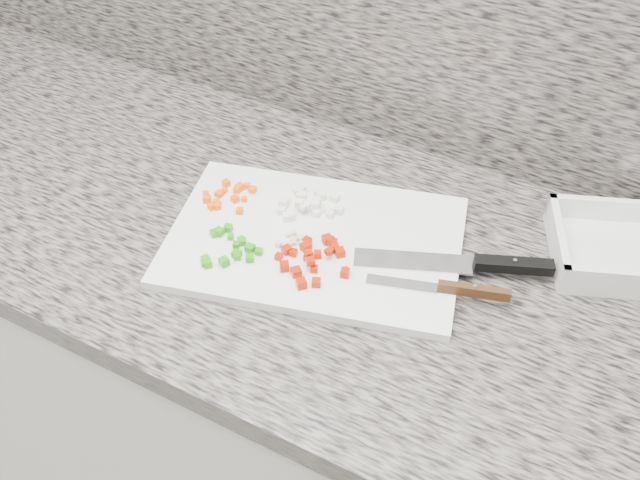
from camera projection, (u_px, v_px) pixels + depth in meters
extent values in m
cube|color=silver|center=(320.00, 415.00, 1.40)|extent=(3.92, 0.62, 0.86)
cube|color=#645E58|center=(320.00, 250.00, 1.09)|extent=(3.96, 0.64, 0.04)
cube|color=silver|center=(315.00, 241.00, 1.07)|extent=(0.49, 0.39, 0.01)
cube|color=#FF5905|center=(253.00, 190.00, 1.14)|extent=(0.01, 0.01, 0.01)
cube|color=#FF5905|center=(218.00, 207.00, 1.11)|extent=(0.01, 0.01, 0.01)
cube|color=#FF5905|center=(216.00, 203.00, 1.12)|extent=(0.01, 0.01, 0.01)
cube|color=#FF5905|center=(224.00, 190.00, 1.14)|extent=(0.01, 0.01, 0.01)
cube|color=#FF5905|center=(226.00, 183.00, 1.15)|extent=(0.01, 0.01, 0.01)
cube|color=#FF5905|center=(219.00, 194.00, 1.13)|extent=(0.01, 0.01, 0.01)
cube|color=#FF5905|center=(240.00, 211.00, 1.10)|extent=(0.01, 0.01, 0.01)
cube|color=#FF5905|center=(237.00, 189.00, 1.14)|extent=(0.01, 0.01, 0.01)
cube|color=#FF5905|center=(240.00, 186.00, 1.14)|extent=(0.01, 0.01, 0.01)
cube|color=#FF5905|center=(247.00, 186.00, 1.15)|extent=(0.01, 0.01, 0.01)
cube|color=#FF5905|center=(211.00, 207.00, 1.11)|extent=(0.01, 0.01, 0.01)
cube|color=#FF5905|center=(244.00, 199.00, 1.12)|extent=(0.01, 0.01, 0.01)
cube|color=#FF5905|center=(235.00, 199.00, 1.12)|extent=(0.01, 0.01, 0.01)
cube|color=#FF5905|center=(218.00, 204.00, 1.11)|extent=(0.01, 0.01, 0.01)
cube|color=#FF5905|center=(207.00, 199.00, 1.12)|extent=(0.01, 0.01, 0.01)
cube|color=#FF5905|center=(206.00, 194.00, 1.13)|extent=(0.01, 0.01, 0.01)
cube|color=silver|center=(301.00, 196.00, 1.13)|extent=(0.02, 0.02, 0.01)
cube|color=silver|center=(297.00, 191.00, 1.14)|extent=(0.01, 0.01, 0.01)
cube|color=silver|center=(316.00, 205.00, 1.10)|extent=(0.01, 0.01, 0.01)
cube|color=silver|center=(300.00, 196.00, 1.13)|extent=(0.01, 0.01, 0.01)
cube|color=silver|center=(287.00, 217.00, 1.09)|extent=(0.02, 0.02, 0.01)
cube|color=silver|center=(279.00, 211.00, 1.10)|extent=(0.01, 0.01, 0.01)
cube|color=silver|center=(297.00, 190.00, 1.14)|extent=(0.02, 0.02, 0.01)
cube|color=silver|center=(307.00, 205.00, 1.10)|extent=(0.01, 0.01, 0.01)
cube|color=silver|center=(299.00, 190.00, 1.14)|extent=(0.01, 0.01, 0.01)
cube|color=silver|center=(284.00, 203.00, 1.11)|extent=(0.01, 0.01, 0.01)
cube|color=silver|center=(303.00, 207.00, 1.09)|extent=(0.01, 0.01, 0.01)
cube|color=silver|center=(300.00, 190.00, 1.14)|extent=(0.02, 0.02, 0.01)
cube|color=silver|center=(335.00, 197.00, 1.12)|extent=(0.01, 0.01, 0.01)
cube|color=silver|center=(285.00, 200.00, 1.12)|extent=(0.01, 0.01, 0.01)
cube|color=silver|center=(299.00, 203.00, 1.10)|extent=(0.01, 0.01, 0.01)
cube|color=silver|center=(321.00, 196.00, 1.13)|extent=(0.02, 0.02, 0.01)
cube|color=silver|center=(282.00, 210.00, 1.10)|extent=(0.01, 0.01, 0.01)
cube|color=silver|center=(328.00, 211.00, 1.10)|extent=(0.01, 0.01, 0.01)
cube|color=silver|center=(316.00, 213.00, 1.10)|extent=(0.01, 0.01, 0.01)
cube|color=silver|center=(320.00, 194.00, 1.13)|extent=(0.02, 0.02, 0.01)
cube|color=silver|center=(339.00, 209.00, 1.10)|extent=(0.01, 0.01, 0.01)
cube|color=silver|center=(330.00, 215.00, 1.09)|extent=(0.01, 0.01, 0.01)
cube|color=silver|center=(291.00, 216.00, 1.09)|extent=(0.02, 0.02, 0.01)
cube|color=silver|center=(317.00, 201.00, 1.10)|extent=(0.02, 0.02, 0.01)
cube|color=#268E0C|center=(242.00, 241.00, 1.05)|extent=(0.01, 0.01, 0.01)
cube|color=#268E0C|center=(228.00, 228.00, 1.07)|extent=(0.01, 0.01, 0.01)
cube|color=#268E0C|center=(242.00, 240.00, 1.05)|extent=(0.01, 0.01, 0.01)
cube|color=#268E0C|center=(208.00, 263.00, 1.02)|extent=(0.02, 0.02, 0.01)
cube|color=#268E0C|center=(236.00, 245.00, 1.03)|extent=(0.01, 0.01, 0.01)
cube|color=#268E0C|center=(206.00, 259.00, 1.02)|extent=(0.01, 0.01, 0.01)
cube|color=#268E0C|center=(224.00, 262.00, 1.02)|extent=(0.02, 0.02, 0.01)
cube|color=#268E0C|center=(231.00, 237.00, 1.06)|extent=(0.01, 0.01, 0.01)
cube|color=#268E0C|center=(259.00, 252.00, 1.04)|extent=(0.01, 0.01, 0.01)
cube|color=#268E0C|center=(205.00, 263.00, 1.02)|extent=(0.01, 0.01, 0.01)
cube|color=#268E0C|center=(224.00, 263.00, 1.02)|extent=(0.01, 0.01, 0.01)
cube|color=#268E0C|center=(250.00, 258.00, 1.02)|extent=(0.02, 0.02, 0.01)
cube|color=#268E0C|center=(250.00, 248.00, 1.04)|extent=(0.01, 0.01, 0.01)
cube|color=#268E0C|center=(237.00, 254.00, 1.03)|extent=(0.01, 0.01, 0.01)
cube|color=#268E0C|center=(214.00, 233.00, 1.06)|extent=(0.01, 0.01, 0.01)
cube|color=#268E0C|center=(237.00, 256.00, 1.03)|extent=(0.01, 0.01, 0.01)
cube|color=#268E0C|center=(219.00, 232.00, 1.07)|extent=(0.01, 0.01, 0.01)
cube|color=#B01902|center=(345.00, 273.00, 1.00)|extent=(0.01, 0.01, 0.01)
cube|color=#B01902|center=(310.00, 261.00, 1.01)|extent=(0.02, 0.02, 0.01)
cube|color=#B01902|center=(335.00, 246.00, 1.04)|extent=(0.01, 0.01, 0.01)
cube|color=#B01902|center=(345.00, 271.00, 1.01)|extent=(0.01, 0.01, 0.01)
cube|color=#B01902|center=(301.00, 283.00, 0.99)|extent=(0.02, 0.02, 0.01)
cube|color=#B01902|center=(329.00, 240.00, 1.05)|extent=(0.01, 0.01, 0.01)
cube|color=#B01902|center=(309.00, 245.00, 1.05)|extent=(0.01, 0.01, 0.01)
cube|color=#B01902|center=(293.00, 252.00, 1.03)|extent=(0.01, 0.01, 0.01)
cube|color=#B01902|center=(284.00, 266.00, 1.01)|extent=(0.02, 0.02, 0.01)
cube|color=#B01902|center=(316.00, 282.00, 0.99)|extent=(0.02, 0.02, 0.01)
cube|color=#B01902|center=(279.00, 256.00, 1.03)|extent=(0.01, 0.01, 0.01)
cube|color=#B01902|center=(326.00, 239.00, 1.05)|extent=(0.01, 0.01, 0.01)
cube|color=#B01902|center=(306.00, 247.00, 1.04)|extent=(0.02, 0.02, 0.01)
cube|color=#B01902|center=(328.00, 252.00, 1.02)|extent=(0.01, 0.01, 0.01)
cube|color=#B01902|center=(327.00, 239.00, 1.05)|extent=(0.02, 0.02, 0.01)
cube|color=#B01902|center=(340.00, 252.00, 1.03)|extent=(0.02, 0.02, 0.01)
cube|color=#B01902|center=(309.00, 254.00, 1.02)|extent=(0.02, 0.02, 0.01)
cube|color=#B01902|center=(330.00, 251.00, 1.04)|extent=(0.01, 0.01, 0.01)
cube|color=#B01902|center=(314.00, 269.00, 1.01)|extent=(0.01, 0.01, 0.01)
cube|color=#B01902|center=(308.00, 257.00, 1.03)|extent=(0.01, 0.01, 0.01)
cube|color=#B01902|center=(307.00, 240.00, 1.05)|extent=(0.01, 0.01, 0.01)
cube|color=#B01902|center=(296.00, 272.00, 1.00)|extent=(0.02, 0.02, 0.01)
cube|color=#B01902|center=(333.00, 242.00, 1.05)|extent=(0.01, 0.01, 0.01)
cube|color=#B01902|center=(287.00, 250.00, 1.04)|extent=(0.02, 0.02, 0.01)
cube|color=#B01902|center=(318.00, 254.00, 1.03)|extent=(0.01, 0.01, 0.01)
cube|color=beige|center=(290.00, 244.00, 1.05)|extent=(0.01, 0.01, 0.01)
cube|color=beige|center=(301.00, 239.00, 1.06)|extent=(0.01, 0.01, 0.01)
cube|color=beige|center=(302.00, 244.00, 1.05)|extent=(0.01, 0.01, 0.01)
cube|color=beige|center=(293.00, 242.00, 1.05)|extent=(0.01, 0.01, 0.01)
cube|color=beige|center=(293.00, 240.00, 1.05)|extent=(0.01, 0.01, 0.01)
cube|color=beige|center=(294.00, 233.00, 1.07)|extent=(0.01, 0.01, 0.01)
cube|color=beige|center=(285.00, 246.00, 1.04)|extent=(0.01, 0.01, 0.01)
cube|color=beige|center=(278.00, 244.00, 1.05)|extent=(0.01, 0.01, 0.01)
cube|color=beige|center=(288.00, 235.00, 1.06)|extent=(0.01, 0.01, 0.00)
cube|color=silver|center=(413.00, 261.00, 1.03)|extent=(0.17, 0.10, 0.00)
cube|color=black|center=(514.00, 265.00, 1.01)|extent=(0.11, 0.06, 0.02)
cylinder|color=silver|center=(515.00, 261.00, 1.00)|extent=(0.01, 0.01, 0.00)
cube|color=silver|center=(402.00, 284.00, 0.99)|extent=(0.10, 0.05, 0.00)
cube|color=#452711|center=(474.00, 291.00, 0.97)|extent=(0.10, 0.04, 0.02)
cylinder|color=silver|center=(475.00, 286.00, 0.97)|extent=(0.01, 0.01, 0.00)
cube|color=silver|center=(630.00, 257.00, 1.05)|extent=(0.28, 0.24, 0.01)
cube|color=silver|center=(624.00, 210.00, 1.09)|extent=(0.22, 0.10, 0.04)
cube|color=silver|center=(558.00, 239.00, 1.04)|extent=(0.07, 0.16, 0.04)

